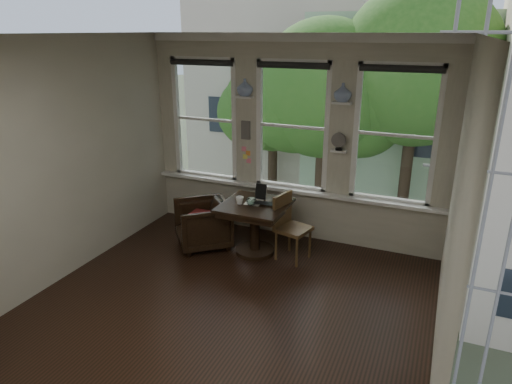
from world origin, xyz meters
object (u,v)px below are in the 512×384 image
at_px(laptop, 264,205).
at_px(mug, 240,200).
at_px(table, 255,229).
at_px(side_chair_right, 293,228).
at_px(armchair_left, 203,224).

bearing_deg(laptop, mug, -172.01).
relative_size(table, side_chair_right, 0.98).
bearing_deg(laptop, armchair_left, -177.78).
height_order(armchair_left, side_chair_right, side_chair_right).
height_order(table, laptop, laptop).
xyz_separation_m(table, armchair_left, (-0.79, -0.09, -0.03)).
relative_size(laptop, mug, 2.92).
height_order(side_chair_right, mug, side_chair_right).
height_order(table, mug, mug).
distance_m(side_chair_right, laptop, 0.51).
distance_m(armchair_left, mug, 0.75).
relative_size(side_chair_right, mug, 8.29).
xyz_separation_m(armchair_left, laptop, (0.94, 0.08, 0.42)).
distance_m(table, armchair_left, 0.80).
height_order(table, armchair_left, table).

